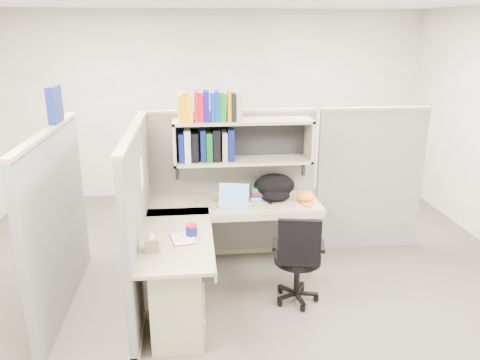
{
  "coord_description": "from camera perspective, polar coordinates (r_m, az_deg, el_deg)",
  "views": [
    {
      "loc": [
        -0.41,
        -3.89,
        2.41
      ],
      "look_at": [
        0.02,
        0.25,
        1.07
      ],
      "focal_mm": 35.0,
      "sensor_mm": 36.0,
      "label": 1
    }
  ],
  "objects": [
    {
      "name": "cubicle",
      "position": [
        4.6,
        -5.11,
        -1.33
      ],
      "size": [
        3.79,
        1.84,
        1.95
      ],
      "color": "slate",
      "rests_on": "ground"
    },
    {
      "name": "laptop",
      "position": [
        4.63,
        -0.92,
        -2.05
      ],
      "size": [
        0.37,
        0.37,
        0.22
      ],
      "primitive_type": null,
      "rotation": [
        0.0,
        0.0,
        -0.23
      ],
      "color": "silver",
      "rests_on": "desk"
    },
    {
      "name": "backpack",
      "position": [
        4.86,
        4.32,
        -0.88
      ],
      "size": [
        0.47,
        0.38,
        0.25
      ],
      "primitive_type": null,
      "rotation": [
        0.0,
        0.0,
        0.12
      ],
      "color": "black",
      "rests_on": "desk"
    },
    {
      "name": "paper_cup",
      "position": [
        4.87,
        -0.36,
        -1.7
      ],
      "size": [
        0.1,
        0.1,
        0.11
      ],
      "primitive_type": "cylinder",
      "rotation": [
        0.0,
        0.0,
        0.35
      ],
      "color": "white",
      "rests_on": "desk"
    },
    {
      "name": "orange_cap",
      "position": [
        4.85,
        7.95,
        -2.0
      ],
      "size": [
        0.18,
        0.21,
        0.1
      ],
      "primitive_type": null,
      "rotation": [
        0.0,
        0.0,
        0.01
      ],
      "color": "orange",
      "rests_on": "desk"
    },
    {
      "name": "ground",
      "position": [
        4.6,
        0.03,
        -13.81
      ],
      "size": [
        6.0,
        6.0,
        0.0
      ],
      "primitive_type": "plane",
      "color": "#3D392F",
      "rests_on": "ground"
    },
    {
      "name": "loose_paper",
      "position": [
        4.02,
        -6.92,
        -7.03
      ],
      "size": [
        0.23,
        0.28,
        0.0
      ],
      "primitive_type": null,
      "rotation": [
        0.0,
        0.0,
        0.19
      ],
      "color": "silver",
      "rests_on": "desk"
    },
    {
      "name": "desk",
      "position": [
        4.11,
        -5.31,
        -10.92
      ],
      "size": [
        1.74,
        1.75,
        0.73
      ],
      "color": "gray",
      "rests_on": "ground"
    },
    {
      "name": "book_stack",
      "position": [
        4.94,
        2.21,
        -1.39
      ],
      "size": [
        0.18,
        0.24,
        0.12
      ],
      "primitive_type": null,
      "rotation": [
        0.0,
        0.0,
        -0.02
      ],
      "color": "gray",
      "rests_on": "desk"
    },
    {
      "name": "snack_canister",
      "position": [
        4.04,
        -5.95,
        -6.02
      ],
      "size": [
        0.1,
        0.1,
        0.1
      ],
      "color": "navy",
      "rests_on": "desk"
    },
    {
      "name": "mouse",
      "position": [
        4.69,
        0.99,
        -2.98
      ],
      "size": [
        0.1,
        0.09,
        0.03
      ],
      "primitive_type": "ellipsoid",
      "rotation": [
        0.0,
        0.0,
        -0.37
      ],
      "color": "#94B1D3",
      "rests_on": "desk"
    },
    {
      "name": "tissue_box",
      "position": [
        3.8,
        -10.74,
        -7.27
      ],
      "size": [
        0.12,
        0.12,
        0.18
      ],
      "primitive_type": null,
      "rotation": [
        0.0,
        0.0,
        0.06
      ],
      "color": "#997A56",
      "rests_on": "desk"
    },
    {
      "name": "task_chair",
      "position": [
        4.35,
        6.99,
        -11.11
      ],
      "size": [
        0.5,
        0.46,
        0.9
      ],
      "color": "black",
      "rests_on": "ground"
    },
    {
      "name": "room_shell",
      "position": [
        3.99,
        0.04,
        6.4
      ],
      "size": [
        6.0,
        6.0,
        6.0
      ],
      "color": "#A6A096",
      "rests_on": "ground"
    }
  ]
}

